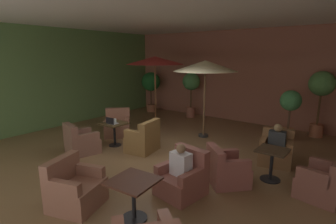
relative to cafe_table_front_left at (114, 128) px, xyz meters
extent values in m
cube|color=brown|center=(1.53, 0.10, -0.54)|extent=(9.93, 10.12, 0.02)
cube|color=#9E5E4A|center=(1.53, 5.13, 1.28)|extent=(9.93, 0.08, 3.62)
cube|color=#5A8045|center=(-3.39, 0.10, 1.28)|extent=(0.08, 10.12, 3.62)
cube|color=silver|center=(1.53, 0.10, 3.13)|extent=(9.93, 10.12, 0.06)
cylinder|color=black|center=(0.00, 0.00, -0.52)|extent=(0.37, 0.37, 0.02)
cylinder|color=black|center=(0.00, 0.00, -0.20)|extent=(0.07, 0.07, 0.66)
cube|color=#42311B|center=(0.00, 0.00, 0.15)|extent=(0.67, 0.67, 0.03)
cube|color=brown|center=(-0.67, 0.71, -0.32)|extent=(1.11, 1.11, 0.42)
cube|color=brown|center=(-0.87, 0.92, 0.12)|extent=(0.70, 0.67, 0.48)
cube|color=brown|center=(-0.40, 0.90, -0.02)|extent=(0.51, 0.53, 0.19)
cube|color=brown|center=(-0.88, 0.45, -0.02)|extent=(0.51, 0.53, 0.19)
cube|color=brown|center=(-0.24, -0.94, -0.33)|extent=(0.91, 0.95, 0.40)
cube|color=brown|center=(-0.32, -1.24, 0.10)|extent=(0.75, 0.35, 0.45)
cube|color=brown|center=(-0.52, -0.82, -0.02)|extent=(0.29, 0.63, 0.21)
cube|color=brown|center=(0.05, -0.97, -0.02)|extent=(0.29, 0.63, 0.21)
cube|color=brown|center=(0.96, 0.16, -0.31)|extent=(0.84, 0.93, 0.44)
cube|color=brown|center=(1.23, 0.21, 0.14)|extent=(0.29, 0.83, 0.47)
cube|color=brown|center=(0.97, -0.17, 0.02)|extent=(0.58, 0.24, 0.23)
cube|color=brown|center=(0.86, 0.49, 0.02)|extent=(0.58, 0.24, 0.23)
cylinder|color=black|center=(3.01, -2.23, -0.52)|extent=(0.43, 0.43, 0.02)
cylinder|color=black|center=(3.01, -2.23, -0.20)|extent=(0.07, 0.07, 0.66)
cube|color=#472417|center=(3.01, -2.23, 0.15)|extent=(0.78, 0.78, 0.03)
cube|color=#8A5945|center=(1.95, -2.58, -0.31)|extent=(0.99, 1.02, 0.45)
cube|color=#8A5945|center=(1.66, -2.68, 0.14)|extent=(0.42, 0.83, 0.44)
cube|color=#8A5945|center=(1.88, -2.24, 0.02)|extent=(0.61, 0.31, 0.21)
cube|color=#8A5945|center=(2.09, -2.89, 0.02)|extent=(0.61, 0.31, 0.21)
cube|color=brown|center=(3.17, -1.13, -0.33)|extent=(0.87, 0.90, 0.41)
cube|color=brown|center=(3.21, -0.82, 0.11)|extent=(0.78, 0.28, 0.47)
cube|color=brown|center=(3.47, -1.21, -0.03)|extent=(0.22, 0.63, 0.18)
cube|color=brown|center=(2.85, -1.12, -0.03)|extent=(0.22, 0.63, 0.18)
cylinder|color=black|center=(4.37, 0.56, -0.52)|extent=(0.43, 0.43, 0.02)
cylinder|color=black|center=(4.37, 0.56, -0.20)|extent=(0.07, 0.07, 0.66)
cube|color=#443221|center=(4.37, 0.56, 0.15)|extent=(0.61, 0.61, 0.03)
cube|color=olive|center=(4.20, 1.51, -0.33)|extent=(0.86, 0.84, 0.40)
cube|color=olive|center=(4.15, 1.79, 0.09)|extent=(0.76, 0.29, 0.43)
cube|color=olive|center=(4.50, 1.53, -0.01)|extent=(0.23, 0.58, 0.22)
cube|color=olive|center=(3.91, 1.42, -0.01)|extent=(0.23, 0.58, 0.22)
cube|color=#8D4F46|center=(3.69, -0.14, -0.32)|extent=(1.05, 1.05, 0.41)
cube|color=#8D4F46|center=(3.49, -0.36, 0.08)|extent=(0.65, 0.63, 0.40)
cube|color=#8D4F46|center=(3.50, 0.10, -0.01)|extent=(0.50, 0.51, 0.22)
cube|color=#8D4F46|center=(3.94, -0.33, -0.01)|extent=(0.50, 0.51, 0.22)
cube|color=brown|center=(5.32, 0.40, -0.33)|extent=(0.86, 0.90, 0.40)
cube|color=brown|center=(5.23, 0.08, -0.01)|extent=(0.59, 0.22, 0.24)
cube|color=brown|center=(5.34, 0.73, -0.01)|extent=(0.59, 0.22, 0.24)
cylinder|color=#2D2D2D|center=(1.66, 2.37, -0.49)|extent=(0.32, 0.32, 0.08)
cylinder|color=brown|center=(1.66, 2.37, 0.69)|extent=(0.06, 0.06, 2.44)
cone|color=beige|center=(1.66, 2.37, 1.79)|extent=(2.03, 2.03, 0.34)
cylinder|color=#2D2D2D|center=(-0.72, 2.74, -0.49)|extent=(0.32, 0.32, 0.08)
cylinder|color=brown|center=(-0.72, 2.74, 0.75)|extent=(0.06, 0.06, 2.55)
cone|color=#C63837|center=(-0.72, 2.74, 1.92)|extent=(2.21, 2.21, 0.30)
cylinder|color=#A76345|center=(-2.32, 4.32, -0.36)|extent=(0.42, 0.42, 0.34)
cylinder|color=brown|center=(-2.32, 4.32, 0.17)|extent=(0.06, 0.06, 0.72)
sphere|color=#1D5B26|center=(-2.32, 4.32, 0.90)|extent=(0.88, 0.88, 0.88)
cylinder|color=#AA6C48|center=(3.96, 3.64, -0.33)|extent=(0.36, 0.36, 0.39)
cylinder|color=brown|center=(3.96, 3.64, 0.17)|extent=(0.06, 0.06, 0.62)
sphere|color=#41884A|center=(3.96, 3.64, 0.75)|extent=(0.63, 0.63, 0.63)
cylinder|color=#AB624D|center=(-0.20, 4.49, -0.32)|extent=(0.37, 0.37, 0.43)
cylinder|color=brown|center=(-0.20, 4.49, 0.30)|extent=(0.06, 0.06, 0.81)
sphere|color=#478949|center=(-0.20, 4.49, 1.02)|extent=(0.74, 0.74, 0.74)
cylinder|color=#AF6142|center=(4.62, 4.64, -0.32)|extent=(0.42, 0.42, 0.42)
cylinder|color=brown|center=(4.62, 4.64, 0.40)|extent=(0.06, 0.06, 1.01)
sphere|color=#4E8442|center=(4.62, 4.64, 1.23)|extent=(0.79, 0.79, 0.79)
cube|color=silver|center=(3.17, -1.13, 0.10)|extent=(0.42, 0.30, 0.45)
sphere|color=#836243|center=(3.17, -1.13, 0.41)|extent=(0.18, 0.18, 0.18)
cube|color=#36393D|center=(4.20, 1.51, 0.09)|extent=(0.42, 0.30, 0.44)
sphere|color=#A18155|center=(4.20, 1.51, 0.40)|extent=(0.19, 0.19, 0.19)
cylinder|color=white|center=(-0.05, 0.08, 0.22)|extent=(0.08, 0.08, 0.11)
cube|color=#9EA0A5|center=(0.01, -0.06, 0.17)|extent=(0.32, 0.24, 0.01)
cube|color=black|center=(0.02, -0.17, 0.27)|extent=(0.31, 0.03, 0.19)
camera|label=1|loc=(5.80, -4.96, 2.12)|focal=28.06mm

